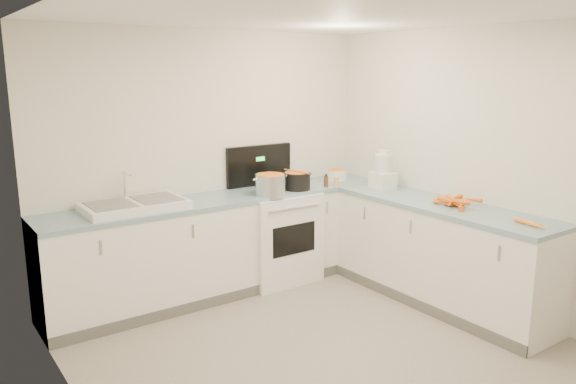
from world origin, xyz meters
TOP-DOWN VIEW (x-y plane):
  - floor at (0.00, 0.00)m, footprint 3.50×4.00m
  - ceiling at (0.00, 0.00)m, footprint 3.50×4.00m
  - wall_back at (0.00, 2.00)m, footprint 3.50×0.00m
  - wall_left at (-1.75, 0.00)m, footprint 0.00×4.00m
  - wall_right at (1.75, 0.00)m, footprint 0.00×4.00m
  - counter_back at (0.00, 1.70)m, footprint 3.50×0.62m
  - counter_right at (1.45, 0.30)m, footprint 0.62×2.20m
  - stove at (0.55, 1.69)m, footprint 0.76×0.65m
  - sink at (-0.90, 1.70)m, footprint 0.86×0.52m
  - steel_pot at (0.38, 1.51)m, footprint 0.38×0.38m
  - black_pot at (0.74, 1.56)m, footprint 0.31×0.31m
  - wooden_spoon at (0.74, 1.56)m, footprint 0.07×0.35m
  - mixing_bowl at (1.38, 1.72)m, footprint 0.31×0.31m
  - extract_bottle at (1.06, 1.49)m, footprint 0.04×0.04m
  - spice_jar at (1.16, 1.45)m, footprint 0.05×0.05m
  - food_processor at (1.47, 1.09)m, footprint 0.22×0.25m
  - carrot_pile at (1.46, 0.20)m, footprint 0.43×0.38m
  - peeled_carrots at (1.41, -0.58)m, footprint 0.11×0.30m
  - peelings at (-1.10, 1.68)m, footprint 0.24×0.26m

SIDE VIEW (x-z plane):
  - floor at x=0.00m, z-range 0.00..0.00m
  - counter_back at x=0.00m, z-range 0.00..0.94m
  - counter_right at x=1.45m, z-range 0.00..0.94m
  - stove at x=0.55m, z-range -0.21..1.15m
  - peeled_carrots at x=1.41m, z-range 0.94..0.98m
  - carrot_pile at x=1.46m, z-range 0.93..1.02m
  - sink at x=-0.90m, z-range 0.82..1.13m
  - spice_jar at x=1.16m, z-range 0.94..1.03m
  - mixing_bowl at x=1.38m, z-range 0.94..1.05m
  - extract_bottle at x=1.06m, z-range 0.94..1.05m
  - peelings at x=-1.10m, z-range 1.01..1.02m
  - black_pot at x=0.74m, z-range 0.92..1.11m
  - steel_pot at x=0.38m, z-range 0.92..1.14m
  - food_processor at x=1.47m, z-range 0.91..1.31m
  - wooden_spoon at x=0.74m, z-range 1.12..1.13m
  - wall_back at x=0.00m, z-range 0.00..2.50m
  - wall_left at x=-1.75m, z-range 0.00..2.50m
  - wall_right at x=1.75m, z-range 0.00..2.50m
  - ceiling at x=0.00m, z-range 2.50..2.50m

